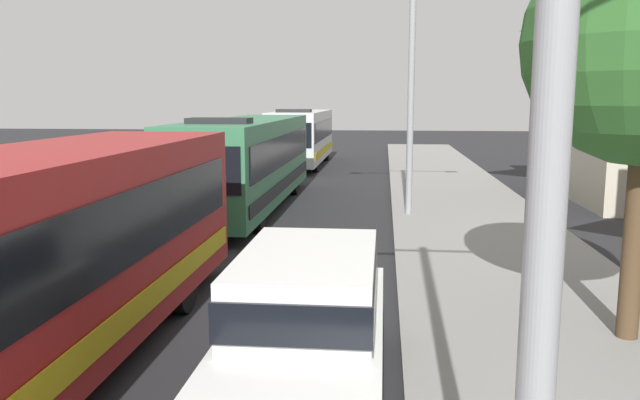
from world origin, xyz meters
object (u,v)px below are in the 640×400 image
bus_lead (10,266)px  bus_middle (302,135)px  bus_second_in_line (248,160)px  streetlamp_mid (412,39)px  white_suv (307,323)px

bus_lead → bus_middle: same height
bus_lead → bus_second_in_line: (0.00, 13.91, 0.00)m
bus_second_in_line → streetlamp_mid: streetlamp_mid is taller
bus_lead → white_suv: bus_lead is taller
bus_lead → bus_second_in_line: 13.91m
bus_second_in_line → bus_middle: 14.34m
bus_lead → bus_middle: size_ratio=1.12×
bus_second_in_line → white_suv: size_ratio=2.42×
bus_middle → white_suv: bearing=-82.5°
bus_lead → bus_middle: 28.25m
white_suv → streetlamp_mid: bearing=82.3°
bus_lead → white_suv: (3.70, 0.15, -0.66)m
bus_lead → streetlamp_mid: streetlamp_mid is taller
bus_lead → streetlamp_mid: (5.40, 12.65, 3.82)m
bus_lead → bus_second_in_line: size_ratio=0.97×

